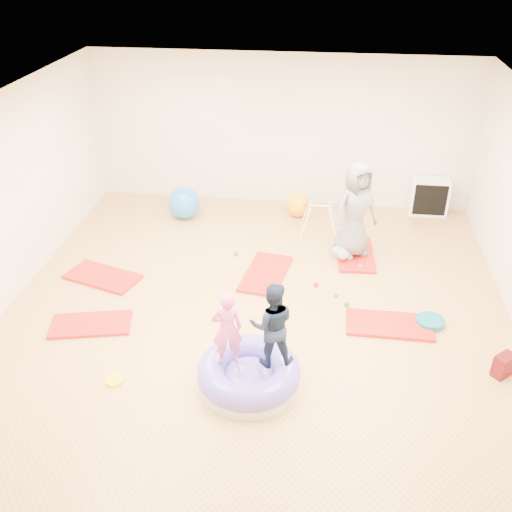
# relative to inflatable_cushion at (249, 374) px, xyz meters

# --- Properties ---
(room) EXTENTS (7.01, 8.01, 2.81)m
(room) POSITION_rel_inflatable_cushion_xyz_m (-0.10, 1.15, 1.25)
(room) COLOR tan
(room) RESTS_ON ground
(gym_mat_front_left) EXTENTS (1.15, 0.75, 0.04)m
(gym_mat_front_left) POSITION_rel_inflatable_cushion_xyz_m (-2.27, 0.84, -0.13)
(gym_mat_front_left) COLOR red
(gym_mat_front_left) RESTS_ON ground
(gym_mat_mid_left) EXTENTS (1.24, 0.88, 0.05)m
(gym_mat_mid_left) POSITION_rel_inflatable_cushion_xyz_m (-2.53, 2.02, -0.13)
(gym_mat_mid_left) COLOR red
(gym_mat_mid_left) RESTS_ON ground
(gym_mat_center_back) EXTENTS (0.76, 1.24, 0.05)m
(gym_mat_center_back) POSITION_rel_inflatable_cushion_xyz_m (-0.07, 2.42, -0.12)
(gym_mat_center_back) COLOR red
(gym_mat_center_back) RESTS_ON ground
(gym_mat_right) EXTENTS (1.15, 0.59, 0.05)m
(gym_mat_right) POSITION_rel_inflatable_cushion_xyz_m (1.72, 1.34, -0.13)
(gym_mat_right) COLOR red
(gym_mat_right) RESTS_ON ground
(gym_mat_rear_right) EXTENTS (0.64, 1.19, 0.05)m
(gym_mat_rear_right) POSITION_rel_inflatable_cushion_xyz_m (1.31, 3.21, -0.12)
(gym_mat_rear_right) COLOR red
(gym_mat_rear_right) RESTS_ON ground
(inflatable_cushion) EXTENTS (1.21, 1.21, 0.38)m
(inflatable_cushion) POSITION_rel_inflatable_cushion_xyz_m (0.00, 0.00, 0.00)
(inflatable_cushion) COLOR silver
(inflatable_cushion) RESTS_ON ground
(child_pink) EXTENTS (0.40, 0.31, 0.95)m
(child_pink) POSITION_rel_inflatable_cushion_xyz_m (-0.25, 0.01, 0.68)
(child_pink) COLOR #FC5CA8
(child_pink) RESTS_ON inflatable_cushion
(child_navy) EXTENTS (0.57, 0.47, 1.06)m
(child_navy) POSITION_rel_inflatable_cushion_xyz_m (0.25, 0.08, 0.73)
(child_navy) COLOR #162136
(child_navy) RESTS_ON inflatable_cushion
(adult_caregiver) EXTENTS (0.91, 0.84, 1.56)m
(adult_caregiver) POSITION_rel_inflatable_cushion_xyz_m (1.24, 3.18, 0.68)
(adult_caregiver) COLOR slate
(adult_caregiver) RESTS_ON gym_mat_rear_right
(infant) EXTENTS (0.35, 0.35, 0.21)m
(infant) POSITION_rel_inflatable_cushion_xyz_m (1.10, 3.01, 0.00)
(infant) COLOR #83B6CB
(infant) RESTS_ON gym_mat_rear_right
(ball_pit_balls) EXTENTS (2.07, 2.74, 0.07)m
(ball_pit_balls) POSITION_rel_inflatable_cushion_xyz_m (0.71, 2.13, -0.11)
(ball_pit_balls) COLOR #218D18
(ball_pit_balls) RESTS_ON ground
(exercise_ball_blue) EXTENTS (0.58, 0.58, 0.58)m
(exercise_ball_blue) POSITION_rel_inflatable_cushion_xyz_m (-1.77, 4.22, 0.14)
(exercise_ball_blue) COLOR blue
(exercise_ball_blue) RESTS_ON ground
(exercise_ball_orange) EXTENTS (0.44, 0.44, 0.44)m
(exercise_ball_orange) POSITION_rel_inflatable_cushion_xyz_m (0.29, 4.54, 0.07)
(exercise_ball_orange) COLOR #FDA607
(exercise_ball_orange) RESTS_ON ground
(infant_play_gym) EXTENTS (0.65, 0.61, 0.50)m
(infant_play_gym) POSITION_rel_inflatable_cushion_xyz_m (0.70, 4.00, 0.18)
(infant_play_gym) COLOR white
(infant_play_gym) RESTS_ON ground
(cube_shelf) EXTENTS (0.68, 0.34, 0.68)m
(cube_shelf) POSITION_rel_inflatable_cushion_xyz_m (2.67, 4.94, 0.19)
(cube_shelf) COLOR white
(cube_shelf) RESTS_ON ground
(balance_disc) EXTENTS (0.38, 0.38, 0.08)m
(balance_disc) POSITION_rel_inflatable_cushion_xyz_m (2.27, 1.45, -0.11)
(balance_disc) COLOR #106277
(balance_disc) RESTS_ON ground
(backpack) EXTENTS (0.29, 0.28, 0.29)m
(backpack) POSITION_rel_inflatable_cushion_xyz_m (2.99, 0.54, -0.00)
(backpack) COLOR maroon
(backpack) RESTS_ON ground
(yellow_toy) EXTENTS (0.22, 0.22, 0.03)m
(yellow_toy) POSITION_rel_inflatable_cushion_xyz_m (-1.59, -0.16, -0.13)
(yellow_toy) COLOR #FBDC04
(yellow_toy) RESTS_ON ground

